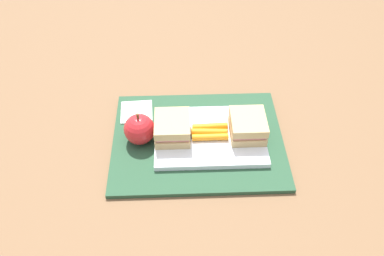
{
  "coord_description": "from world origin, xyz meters",
  "views": [
    {
      "loc": [
        0.03,
        0.56,
        0.63
      ],
      "look_at": [
        0.01,
        0.0,
        0.04
      ],
      "focal_mm": 36.81,
      "sensor_mm": 36.0,
      "label": 1
    }
  ],
  "objects_px": {
    "food_tray": "(210,136)",
    "paper_napkin": "(137,112)",
    "carrot_sticks_bundle": "(210,132)",
    "sandwich_half_left": "(248,126)",
    "apple": "(140,128)",
    "sandwich_half_right": "(172,128)"
  },
  "relations": [
    {
      "from": "paper_napkin",
      "to": "sandwich_half_left",
      "type": "bearing_deg",
      "value": 160.43
    },
    {
      "from": "sandwich_half_left",
      "to": "sandwich_half_right",
      "type": "xyz_separation_m",
      "value": [
        0.16,
        0.0,
        0.0
      ]
    },
    {
      "from": "carrot_sticks_bundle",
      "to": "paper_napkin",
      "type": "relative_size",
      "value": 1.12
    },
    {
      "from": "sandwich_half_right",
      "to": "paper_napkin",
      "type": "xyz_separation_m",
      "value": [
        0.08,
        -0.08,
        -0.03
      ]
    },
    {
      "from": "sandwich_half_right",
      "to": "carrot_sticks_bundle",
      "type": "bearing_deg",
      "value": 179.91
    },
    {
      "from": "sandwich_half_right",
      "to": "paper_napkin",
      "type": "bearing_deg",
      "value": -45.9
    },
    {
      "from": "sandwich_half_right",
      "to": "carrot_sticks_bundle",
      "type": "xyz_separation_m",
      "value": [
        -0.08,
        0.0,
        -0.01
      ]
    },
    {
      "from": "sandwich_half_left",
      "to": "apple",
      "type": "bearing_deg",
      "value": -0.68
    },
    {
      "from": "sandwich_half_left",
      "to": "carrot_sticks_bundle",
      "type": "height_order",
      "value": "sandwich_half_left"
    },
    {
      "from": "sandwich_half_right",
      "to": "apple",
      "type": "bearing_deg",
      "value": -2.25
    },
    {
      "from": "sandwich_half_right",
      "to": "apple",
      "type": "height_order",
      "value": "apple"
    },
    {
      "from": "apple",
      "to": "sandwich_half_left",
      "type": "bearing_deg",
      "value": 179.32
    },
    {
      "from": "food_tray",
      "to": "sandwich_half_left",
      "type": "xyz_separation_m",
      "value": [
        -0.08,
        0.0,
        0.03
      ]
    },
    {
      "from": "food_tray",
      "to": "carrot_sticks_bundle",
      "type": "bearing_deg",
      "value": 22.13
    },
    {
      "from": "sandwich_half_right",
      "to": "paper_napkin",
      "type": "distance_m",
      "value": 0.12
    },
    {
      "from": "food_tray",
      "to": "paper_napkin",
      "type": "relative_size",
      "value": 3.29
    },
    {
      "from": "sandwich_half_left",
      "to": "apple",
      "type": "height_order",
      "value": "apple"
    },
    {
      "from": "food_tray",
      "to": "sandwich_half_right",
      "type": "relative_size",
      "value": 2.88
    },
    {
      "from": "apple",
      "to": "paper_napkin",
      "type": "distance_m",
      "value": 0.09
    },
    {
      "from": "sandwich_half_right",
      "to": "sandwich_half_left",
      "type": "bearing_deg",
      "value": 180.0
    },
    {
      "from": "apple",
      "to": "paper_napkin",
      "type": "bearing_deg",
      "value": -80.17
    },
    {
      "from": "sandwich_half_left",
      "to": "apple",
      "type": "relative_size",
      "value": 1.06
    }
  ]
}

